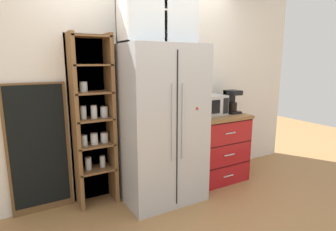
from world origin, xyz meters
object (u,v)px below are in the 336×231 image
Objects in this scene: microwave at (208,105)px; coffee_maker at (231,102)px; mug_navy at (220,112)px; refrigerator at (160,124)px; mug_cream at (217,112)px; bottle_clear at (212,106)px; chalkboard_menu at (39,149)px; bottle_green at (213,106)px.

coffee_maker is at bearing -6.54° from microwave.
coffee_maker is (0.37, -0.04, 0.03)m from microwave.
microwave is 0.37m from coffee_maker.
coffee_maker is at bearing 16.62° from mug_navy.
refrigerator reaches higher than mug_cream.
bottle_clear is 0.18× the size of chalkboard_menu.
refrigerator is at bearing -169.46° from bottle_clear.
refrigerator is at bearing -179.55° from mug_navy.
coffee_maker is 2.86× the size of mug_cream.
mug_cream is 0.08× the size of chalkboard_menu.
mug_cream is at bearing -173.82° from coffee_maker.
chalkboard_menu reaches higher than coffee_maker.
refrigerator is 0.89m from bottle_clear.
bottle_green reaches higher than mug_cream.
bottle_clear is (0.10, 0.03, -0.02)m from microwave.
mug_cream is at bearing -34.38° from microwave.
mug_cream is (-0.00, 0.05, 0.00)m from mug_navy.
bottle_clear is (-0.00, 0.15, 0.06)m from mug_navy.
chalkboard_menu is (-2.11, 0.33, -0.24)m from mug_navy.
coffee_maker reaches higher than mug_cream.
mug_cream is at bearing -88.65° from bottle_green.
bottle_green is at bearing 9.22° from refrigerator.
bottle_clear is (0.87, 0.16, 0.11)m from refrigerator.
refrigerator is 0.87m from mug_cream.
coffee_maker reaches higher than bottle_clear.
refrigerator is at bearing -15.12° from chalkboard_menu.
coffee_maker is 0.23× the size of chalkboard_menu.
bottle_green is at bearing 168.21° from coffee_maker.
coffee_maker reaches higher than microwave.
bottle_clear is 0.02m from bottle_green.
chalkboard_menu is (-2.01, 0.21, -0.33)m from microwave.
mug_navy is (0.87, 0.01, 0.05)m from refrigerator.
bottle_green is (0.10, 0.01, -0.02)m from microwave.
refrigerator is 0.79m from microwave.
microwave is at bearing -5.93° from chalkboard_menu.
coffee_maker reaches higher than mug_navy.
coffee_maker is 0.29m from mug_cream.
bottle_clear reaches higher than mug_cream.
microwave is 0.10m from bottle_green.
mug_navy is 0.05m from mug_cream.
mug_cream is 0.44× the size of bottle_clear.
mug_navy is 0.43× the size of bottle_green.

